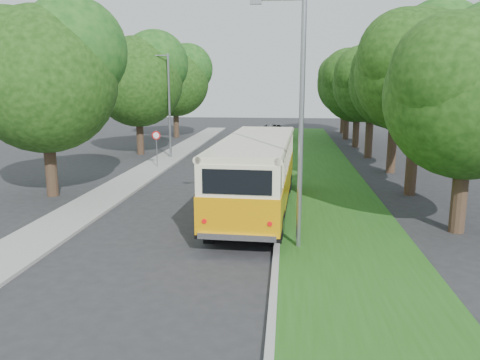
# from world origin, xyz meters

# --- Properties ---
(ground) EXTENTS (120.00, 120.00, 0.00)m
(ground) POSITION_xyz_m (0.00, 0.00, 0.00)
(ground) COLOR #272729
(ground) RESTS_ON ground
(curb) EXTENTS (0.20, 70.00, 0.15)m
(curb) POSITION_xyz_m (3.60, 5.00, 0.07)
(curb) COLOR gray
(curb) RESTS_ON ground
(grass_verge) EXTENTS (4.50, 70.00, 0.13)m
(grass_verge) POSITION_xyz_m (5.95, 5.00, 0.07)
(grass_verge) COLOR #225015
(grass_verge) RESTS_ON ground
(sidewalk) EXTENTS (2.20, 70.00, 0.12)m
(sidewalk) POSITION_xyz_m (-4.80, 5.00, 0.06)
(sidewalk) COLOR gray
(sidewalk) RESTS_ON ground
(treeline) EXTENTS (24.27, 41.91, 9.46)m
(treeline) POSITION_xyz_m (3.15, 17.99, 5.93)
(treeline) COLOR #332319
(treeline) RESTS_ON ground
(lamppost_near) EXTENTS (1.71, 0.16, 8.00)m
(lamppost_near) POSITION_xyz_m (4.21, -2.50, 4.37)
(lamppost_near) COLOR gray
(lamppost_near) RESTS_ON ground
(lamppost_far) EXTENTS (1.71, 0.16, 7.50)m
(lamppost_far) POSITION_xyz_m (-4.70, 16.00, 4.12)
(lamppost_far) COLOR gray
(lamppost_far) RESTS_ON ground
(warning_sign) EXTENTS (0.56, 0.10, 2.50)m
(warning_sign) POSITION_xyz_m (-4.50, 11.98, 1.71)
(warning_sign) COLOR gray
(warning_sign) RESTS_ON ground
(vintage_bus) EXTENTS (3.28, 11.04, 3.24)m
(vintage_bus) POSITION_xyz_m (2.60, 1.98, 1.62)
(vintage_bus) COLOR orange
(vintage_bus) RESTS_ON ground
(car_silver) EXTENTS (2.47, 4.32, 1.38)m
(car_silver) POSITION_xyz_m (2.73, 11.75, 0.69)
(car_silver) COLOR #B2B2B7
(car_silver) RESTS_ON ground
(car_white) EXTENTS (2.07, 4.57, 1.46)m
(car_white) POSITION_xyz_m (2.91, 18.38, 0.73)
(car_white) COLOR silver
(car_white) RESTS_ON ground
(car_blue) EXTENTS (2.95, 4.97, 1.35)m
(car_blue) POSITION_xyz_m (1.22, 20.26, 0.68)
(car_blue) COLOR navy
(car_blue) RESTS_ON ground
(car_grey) EXTENTS (3.67, 5.88, 1.52)m
(car_grey) POSITION_xyz_m (2.70, 29.18, 0.76)
(car_grey) COLOR #585C60
(car_grey) RESTS_ON ground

